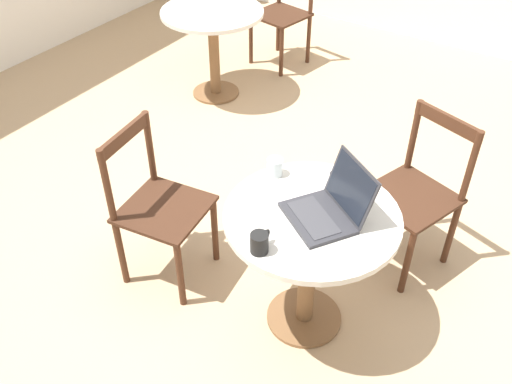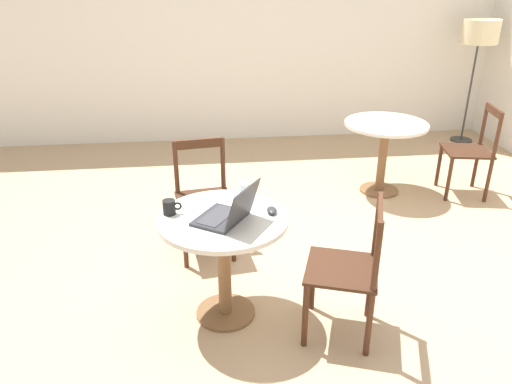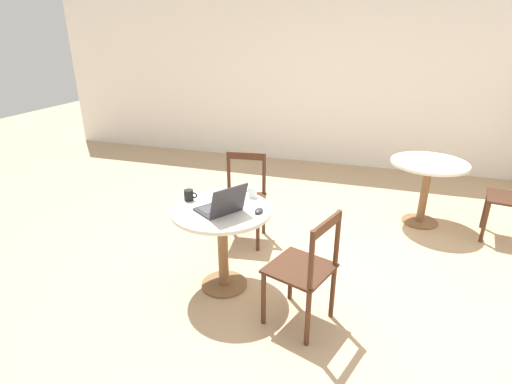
{
  "view_description": "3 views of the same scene",
  "coord_description": "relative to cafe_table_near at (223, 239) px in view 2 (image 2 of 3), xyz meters",
  "views": [
    {
      "loc": [
        -2.09,
        -1.18,
        2.35
      ],
      "look_at": [
        -0.33,
        -0.04,
        0.64
      ],
      "focal_mm": 40.0,
      "sensor_mm": 36.0,
      "label": 1
    },
    {
      "loc": [
        -0.5,
        -3.0,
        2.07
      ],
      "look_at": [
        -0.15,
        0.01,
        0.68
      ],
      "focal_mm": 35.0,
      "sensor_mm": 36.0,
      "label": 2
    },
    {
      "loc": [
        0.7,
        -2.97,
        2.0
      ],
      "look_at": [
        -0.26,
        0.08,
        0.69
      ],
      "focal_mm": 28.0,
      "sensor_mm": 36.0,
      "label": 3
    }
  ],
  "objects": [
    {
      "name": "chair_near_back",
      "position": [
        -0.11,
        0.83,
        -0.11
      ],
      "size": [
        0.46,
        0.46,
        0.87
      ],
      "color": "#472819",
      "rests_on": "ground_plane"
    },
    {
      "name": "mug",
      "position": [
        -0.31,
        0.07,
        0.2
      ],
      "size": [
        0.11,
        0.08,
        0.09
      ],
      "color": "black",
      "rests_on": "cafe_table_near"
    },
    {
      "name": "ground_plane",
      "position": [
        0.4,
        0.37,
        -0.56
      ],
      "size": [
        16.0,
        16.0,
        0.0
      ],
      "primitive_type": "plane",
      "color": "tan"
    },
    {
      "name": "chair_near_right",
      "position": [
        0.72,
        -0.25,
        -0.11
      ],
      "size": [
        0.52,
        0.52,
        0.87
      ],
      "color": "#472819",
      "rests_on": "ground_plane"
    },
    {
      "name": "cafe_table_mid",
      "position": [
        1.64,
        1.75,
        0.0
      ],
      "size": [
        0.78,
        0.78,
        0.71
      ],
      "color": "brown",
      "rests_on": "ground_plane"
    },
    {
      "name": "mouse",
      "position": [
        0.3,
        0.02,
        0.17
      ],
      "size": [
        0.06,
        0.1,
        0.03
      ],
      "color": "#2D2D33",
      "rests_on": "cafe_table_near"
    },
    {
      "name": "laptop",
      "position": [
        0.02,
        -0.06,
        0.2
      ],
      "size": [
        0.42,
        0.42,
        0.25
      ],
      "color": "#2D2D33",
      "rests_on": "cafe_table_near"
    },
    {
      "name": "chair_mid_right",
      "position": [
        2.45,
        1.6,
        -0.11
      ],
      "size": [
        0.48,
        0.48,
        0.87
      ],
      "color": "#472819",
      "rests_on": "ground_plane"
    },
    {
      "name": "cafe_table_near",
      "position": [
        0.0,
        0.0,
        0.0
      ],
      "size": [
        0.78,
        0.78,
        0.71
      ],
      "color": "brown",
      "rests_on": "ground_plane"
    },
    {
      "name": "floor_lamp",
      "position": [
        3.22,
        3.15,
        0.75
      ],
      "size": [
        0.43,
        0.43,
        1.49
      ],
      "color": "#333333",
      "rests_on": "ground_plane"
    },
    {
      "name": "drinking_glass",
      "position": [
        0.16,
        0.29,
        0.19
      ],
      "size": [
        0.08,
        0.08,
        0.09
      ],
      "color": "silver",
      "rests_on": "cafe_table_near"
    },
    {
      "name": "wall_back",
      "position": [
        0.4,
        3.6,
        0.79
      ],
      "size": [
        9.4,
        0.06,
        2.7
      ],
      "color": "white",
      "rests_on": "ground_plane"
    }
  ]
}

